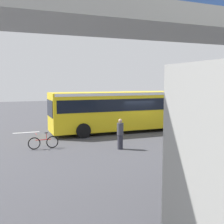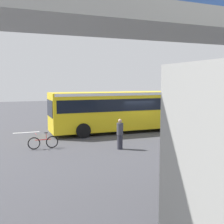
# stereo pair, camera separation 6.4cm
# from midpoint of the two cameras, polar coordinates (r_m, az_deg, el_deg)

# --- Properties ---
(ground) EXTENTS (80.00, 80.00, 0.00)m
(ground) POSITION_cam_midpoint_polar(r_m,az_deg,el_deg) (22.11, 4.64, -4.10)
(ground) COLOR #424247
(city_bus) EXTENTS (11.54, 2.85, 3.15)m
(city_bus) POSITION_cam_midpoint_polar(r_m,az_deg,el_deg) (21.99, 2.33, 0.81)
(city_bus) COLOR yellow
(city_bus) RESTS_ON ground
(bicycle_red) EXTENTS (1.77, 0.44, 0.96)m
(bicycle_red) POSITION_cam_midpoint_polar(r_m,az_deg,el_deg) (17.03, -13.95, -6.07)
(bicycle_red) COLOR black
(bicycle_red) RESTS_ON ground
(pedestrian) EXTENTS (0.38, 0.38, 1.79)m
(pedestrian) POSITION_cam_midpoint_polar(r_m,az_deg,el_deg) (16.35, 1.58, -4.56)
(pedestrian) COLOR #2D2D38
(pedestrian) RESTS_ON ground
(lane_dash_leftmost) EXTENTS (2.00, 0.20, 0.01)m
(lane_dash_leftmost) POSITION_cam_midpoint_polar(r_m,az_deg,el_deg) (28.83, 16.39, -1.93)
(lane_dash_leftmost) COLOR silver
(lane_dash_leftmost) RESTS_ON ground
(lane_dash_left) EXTENTS (2.00, 0.20, 0.01)m
(lane_dash_left) POSITION_cam_midpoint_polar(r_m,az_deg,el_deg) (26.56, 9.57, -2.43)
(lane_dash_left) COLOR silver
(lane_dash_left) RESTS_ON ground
(lane_dash_centre) EXTENTS (2.00, 0.20, 0.01)m
(lane_dash_centre) POSITION_cam_midpoint_polar(r_m,az_deg,el_deg) (24.74, 1.61, -2.98)
(lane_dash_centre) COLOR silver
(lane_dash_centre) RESTS_ON ground
(lane_dash_right) EXTENTS (2.00, 0.20, 0.01)m
(lane_dash_right) POSITION_cam_midpoint_polar(r_m,az_deg,el_deg) (23.47, -7.41, -3.53)
(lane_dash_right) COLOR silver
(lane_dash_right) RESTS_ON ground
(lane_dash_rightmost) EXTENTS (2.00, 0.20, 0.01)m
(lane_dash_rightmost) POSITION_cam_midpoint_polar(r_m,az_deg,el_deg) (22.84, -17.21, -4.02)
(lane_dash_rightmost) COLOR silver
(lane_dash_rightmost) RESTS_ON ground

